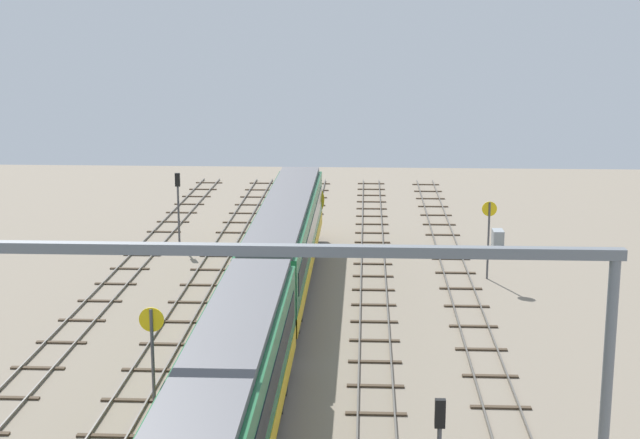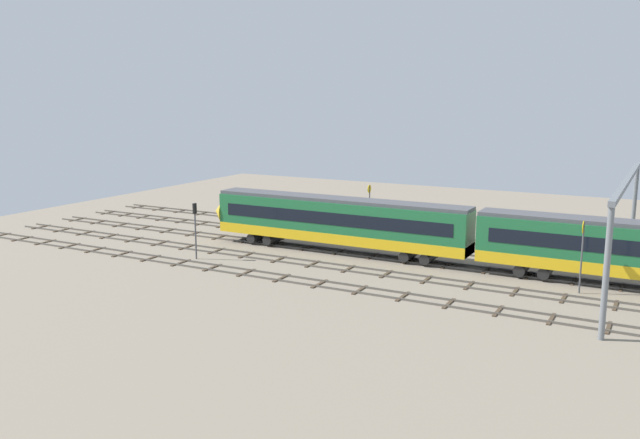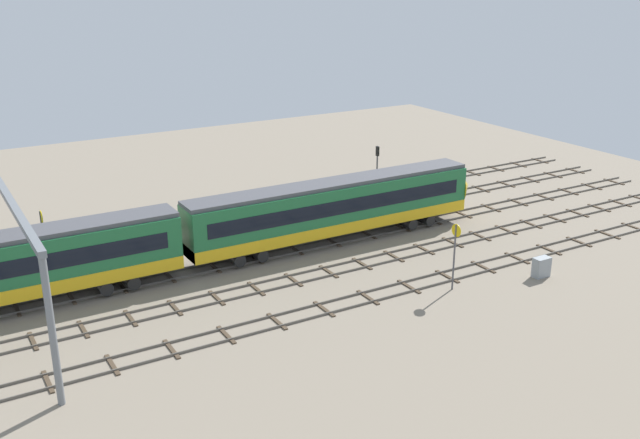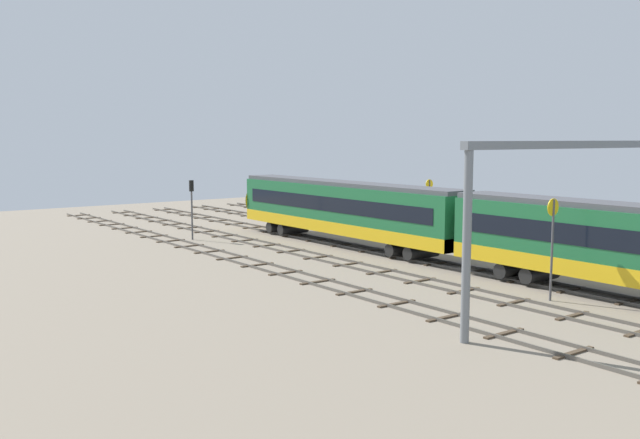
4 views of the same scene
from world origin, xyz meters
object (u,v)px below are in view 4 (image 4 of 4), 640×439
Objects in this scene: speed_sign_near_foreground at (552,235)px; signal_light_trackside_approach at (192,201)px; train at (458,227)px; speed_sign_mid_trackside at (429,198)px; overhead_gantry at (633,174)px; relay_cabinet at (391,215)px.

speed_sign_near_foreground is 1.08× the size of signal_light_trackside_approach.
speed_sign_mid_trackside is at bearing -39.73° from train.
overhead_gantry is (-11.39, -0.06, 3.82)m from train.
signal_light_trackside_approach is 3.45× the size of relay_cabinet.
speed_sign_near_foreground is at bearing -170.61° from signal_light_trackside_approach.
speed_sign_mid_trackside is 7.21m from relay_cabinet.
signal_light_trackside_approach is at bearing 9.39° from speed_sign_near_foreground.
signal_light_trackside_approach is (7.50, 19.64, 0.19)m from speed_sign_mid_trackside.
speed_sign_near_foreground is 3.71× the size of relay_cabinet.
relay_cabinet is at bearing -12.52° from speed_sign_mid_trackside.
relay_cabinet is at bearing -92.21° from signal_light_trackside_approach.
signal_light_trackside_approach is (30.47, 5.04, -0.20)m from speed_sign_near_foreground.
relay_cabinet is (20.65, -13.09, -1.95)m from train.
speed_sign_near_foreground reaches higher than relay_cabinet.
speed_sign_near_foreground is 1.14× the size of speed_sign_mid_trackside.
speed_sign_mid_trackside is at bearing -24.48° from overhead_gantry.
train is at bearing -18.42° from speed_sign_near_foreground.
overhead_gantry is 28.07m from speed_sign_mid_trackside.
signal_light_trackside_approach reaches higher than speed_sign_mid_trackside.
signal_light_trackside_approach is (32.85, 8.10, -3.31)m from overhead_gantry.
speed_sign_near_foreground is at bearing 147.56° from speed_sign_mid_trackside.
speed_sign_near_foreground reaches higher than speed_sign_mid_trackside.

